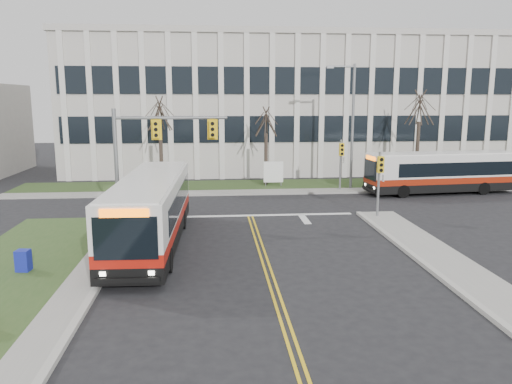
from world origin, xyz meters
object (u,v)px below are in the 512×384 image
object	(u,v)px
newspaper_box_blue	(23,262)
streetlight	(351,120)
bus_cross	(441,173)
bus_main	(151,213)
directory_sign	(273,172)

from	to	relation	value
newspaper_box_blue	streetlight	bearing A→B (deg)	50.45
bus_cross	bus_main	bearing A→B (deg)	-64.84
directory_sign	bus_cross	size ratio (longest dim) A/B	0.18
directory_sign	bus_main	size ratio (longest dim) A/B	0.17
bus_main	bus_cross	xyz separation A→B (m)	(19.17, 11.41, -0.12)
directory_sign	bus_main	bearing A→B (deg)	-116.61
directory_sign	newspaper_box_blue	bearing A→B (deg)	-123.22
streetlight	bus_cross	bearing A→B (deg)	-19.63
bus_main	bus_cross	distance (m)	22.31
directory_sign	bus_cross	distance (m)	12.21
directory_sign	bus_cross	xyz separation A→B (m)	(11.70, -3.50, 0.27)
directory_sign	bus_main	world-z (taller)	bus_main
bus_cross	newspaper_box_blue	world-z (taller)	bus_cross
streetlight	directory_sign	xyz separation A→B (m)	(-5.53, 1.30, -4.02)
directory_sign	streetlight	bearing A→B (deg)	-13.23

